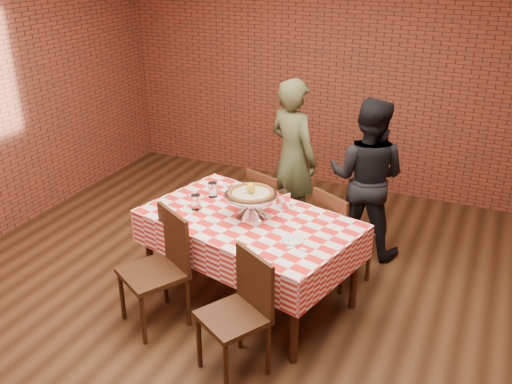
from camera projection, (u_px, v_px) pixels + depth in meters
ground at (228, 319)px, 4.53m from camera, size 6.00×6.00×0.00m
back_wall at (344, 67)px, 6.43m from camera, size 5.50×0.00×5.50m
table at (249, 259)px, 4.65m from camera, size 1.87×1.39×0.75m
tablecloth at (249, 234)px, 4.56m from camera, size 1.91×1.43×0.29m
pizza_stand at (251, 205)px, 4.48m from camera, size 0.54×0.54×0.19m
pizza at (251, 194)px, 4.44m from camera, size 0.46×0.46×0.03m
lemon at (251, 188)px, 4.42m from camera, size 0.08×0.08×0.09m
water_glass_left at (196, 202)px, 4.61m from camera, size 0.10×0.10×0.13m
water_glass_right at (213, 190)px, 4.84m from camera, size 0.10×0.10×0.13m
side_plate at (293, 240)px, 4.15m from camera, size 0.20×0.20×0.01m
sweetener_packet_a at (290, 248)px, 4.06m from camera, size 0.06×0.05×0.00m
sweetener_packet_b at (303, 249)px, 4.03m from camera, size 0.05×0.04×0.00m
condiment_caddy at (283, 199)px, 4.65m from camera, size 0.13×0.12×0.14m
chair_near_left at (152, 272)px, 4.31m from camera, size 0.60×0.60×0.92m
chair_near_right at (233, 319)px, 3.82m from camera, size 0.55×0.55×0.89m
chair_far_left at (274, 211)px, 5.36m from camera, size 0.48×0.48×0.86m
chair_far_right at (343, 235)px, 4.89m from camera, size 0.54×0.54×0.88m
diner_olive at (293, 158)px, 5.58m from camera, size 0.69×0.60×1.61m
diner_black at (367, 178)px, 5.23m from camera, size 0.75×0.59×1.52m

